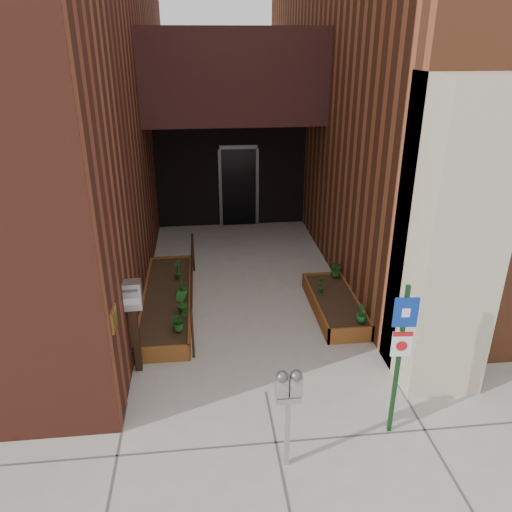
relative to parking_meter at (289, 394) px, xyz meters
name	(u,v)px	position (x,y,z in m)	size (l,w,h in m)	color
ground	(266,392)	(-0.08, 1.35, -1.06)	(80.00, 80.00, 0.00)	#9E9991
architecture	(221,28)	(-0.26, 8.25, 3.92)	(20.00, 14.60, 10.00)	maroon
planter_left	(168,301)	(-1.63, 4.05, -0.93)	(0.90, 3.60, 0.30)	brown
planter_right	(334,305)	(1.52, 3.55, -0.93)	(0.80, 2.20, 0.30)	brown
handrail	(192,272)	(-1.13, 4.00, -0.32)	(0.04, 3.34, 0.90)	black
parking_meter	(289,394)	(0.00, 0.00, 0.00)	(0.31, 0.14, 1.37)	#999A9C
sign_post	(401,347)	(1.45, 0.39, 0.26)	(0.29, 0.08, 2.16)	#133415
payment_dropbox	(133,308)	(-1.98, 2.12, 0.04)	(0.32, 0.25, 1.54)	black
shrub_left_a	(178,321)	(-1.36, 2.75, -0.60)	(0.30, 0.30, 0.33)	#1E611B
shrub_left_b	(181,303)	(-1.33, 3.28, -0.56)	(0.23, 0.23, 0.41)	#1C4F16
shrub_left_c	(182,288)	(-1.33, 3.90, -0.57)	(0.22, 0.22, 0.39)	#255117
shrub_left_d	(177,269)	(-1.44, 4.74, -0.57)	(0.20, 0.20, 0.39)	#1B5A19
shrub_right_a	(362,314)	(1.74, 2.65, -0.60)	(0.18, 0.18, 0.32)	#1B6022
shrub_right_b	(322,283)	(1.33, 3.82, -0.59)	(0.18, 0.18, 0.34)	#1B5919
shrub_right_c	(336,269)	(1.77, 4.45, -0.60)	(0.30, 0.30, 0.33)	#205E1B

